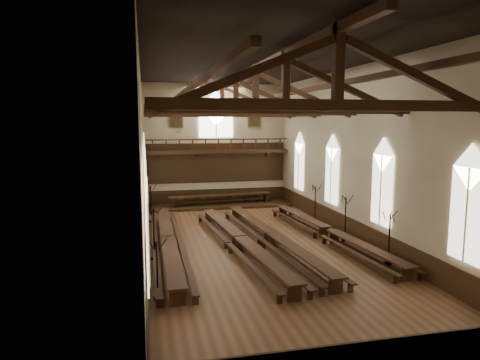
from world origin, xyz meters
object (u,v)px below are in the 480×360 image
at_px(refectory_row_d, 329,231).
at_px(candelabrum_left_near, 157,281).
at_px(candelabrum_right_far, 315,210).
at_px(candelabrum_left_mid, 154,243).
at_px(refectory_row_c, 272,236).
at_px(refectory_row_a, 168,240).
at_px(refectory_row_b, 239,240).
at_px(candelabrum_right_near, 389,248).
at_px(candelabrum_left_far, 151,210).
at_px(high_table, 220,196).
at_px(dais, 221,205).
at_px(candelabrum_right_mid, 345,226).

relative_size(refectory_row_d, candelabrum_left_near, 5.98).
bearing_deg(candelabrum_right_far, candelabrum_left_mid, -151.86).
bearing_deg(refectory_row_c, candelabrum_left_near, -137.34).
bearing_deg(refectory_row_a, refectory_row_d, -0.04).
relative_size(refectory_row_b, candelabrum_right_far, 5.67).
distance_m(refectory_row_d, candelabrum_right_near, 4.67).
bearing_deg(candelabrum_left_far, high_table, 37.60).
height_order(refectory_row_c, candelabrum_right_near, candelabrum_right_near).
bearing_deg(dais, candelabrum_left_far, -142.40).
height_order(refectory_row_d, candelabrum_left_mid, candelabrum_left_mid).
relative_size(refectory_row_b, refectory_row_c, 0.99).
height_order(refectory_row_b, candelabrum_right_near, candelabrum_right_near).
height_order(refectory_row_c, candelabrum_left_far, candelabrum_left_far).
xyz_separation_m(refectory_row_b, candelabrum_left_far, (-4.53, 7.69, 0.25)).
bearing_deg(candelabrum_right_mid, refectory_row_b, -173.22).
bearing_deg(candelabrum_right_mid, candelabrum_left_near, -150.00).
height_order(refectory_row_d, candelabrum_left_far, candelabrum_left_far).
bearing_deg(candelabrum_right_near, candelabrum_right_mid, 90.00).
relative_size(refectory_row_b, refectory_row_d, 1.03).
xyz_separation_m(dais, candelabrum_left_near, (-5.62, -17.64, 0.63)).
relative_size(candelabrum_left_near, candelabrum_left_mid, 0.86).
xyz_separation_m(dais, candelabrum_right_mid, (5.48, -11.23, 0.71)).
bearing_deg(high_table, refectory_row_b, -95.20).
xyz_separation_m(refectory_row_a, refectory_row_c, (5.71, -0.37, -0.01)).
bearing_deg(candelabrum_left_far, candelabrum_right_near, -46.11).
relative_size(refectory_row_d, candelabrum_left_far, 5.37).
xyz_separation_m(candelabrum_left_near, candelabrum_right_mid, (11.10, 6.41, 0.07)).
bearing_deg(refectory_row_a, candelabrum_right_mid, 0.50).
bearing_deg(candelabrum_left_near, candelabrum_right_far, 44.70).
distance_m(candelabrum_left_near, candelabrum_left_mid, 5.05).
bearing_deg(candelabrum_left_mid, candelabrum_right_mid, 7.00).
bearing_deg(refectory_row_b, dais, 84.80).
height_order(high_table, candelabrum_right_far, candelabrum_right_far).
height_order(high_table, candelabrum_right_near, candelabrum_right_near).
distance_m(refectory_row_a, candelabrum_right_near, 11.31).
xyz_separation_m(dais, high_table, (0.00, 0.00, 0.77)).
distance_m(refectory_row_d, dais, 12.16).
xyz_separation_m(refectory_row_b, candelabrum_left_mid, (-4.53, -0.58, 0.28)).
relative_size(dais, high_table, 1.34).
distance_m(refectory_row_a, refectory_row_c, 5.72).
height_order(refectory_row_a, candelabrum_right_near, candelabrum_right_near).
height_order(candelabrum_left_near, candelabrum_right_far, candelabrum_right_far).
height_order(candelabrum_left_mid, candelabrum_right_far, candelabrum_left_mid).
relative_size(candelabrum_left_near, candelabrum_left_far, 0.90).
relative_size(candelabrum_left_mid, candelabrum_right_far, 1.07).
bearing_deg(candelabrum_left_near, dais, 72.33).
height_order(candelabrum_left_mid, candelabrum_right_near, candelabrum_left_mid).
height_order(candelabrum_left_mid, candelabrum_right_mid, candelabrum_left_mid).
bearing_deg(refectory_row_d, high_table, 111.24).
relative_size(refectory_row_b, candelabrum_left_far, 5.51).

